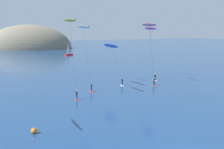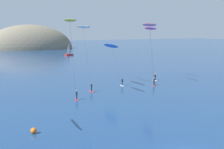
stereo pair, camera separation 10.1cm
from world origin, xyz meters
The scene contains 7 objects.
sailboat_far centered at (27.14, 109.99, 0.64)m, with size 5.64×3.77×5.70m.
kitesurfer_pink centered at (21.99, 37.99, 12.32)m, with size 1.62×7.08×13.71m.
kitesurfer_magenta centered at (18.31, 32.49, 11.35)m, with size 2.45×6.42×12.66m.
kitesurfer_blue centered at (11.29, 37.55, 7.94)m, with size 1.88×8.22×9.01m.
kitesurfer_white centered at (3.36, 34.53, 11.82)m, with size 1.60×7.71×12.91m.
kitesurfer_yellow centered at (-1.59, 28.71, 12.49)m, with size 1.20×6.20×13.94m.
marker_buoy centered at (-11.88, 13.57, 0.35)m, with size 0.70×0.70×0.70m, color orange.
Camera 1 is at (-18.73, -18.26, 11.92)m, focal length 45.00 mm.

